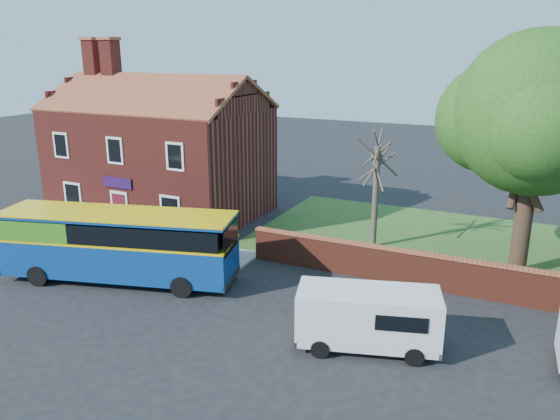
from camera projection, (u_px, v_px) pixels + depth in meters
The scene contains 10 objects.
ground at pixel (132, 308), 21.79m from camera, with size 120.00×120.00×0.00m, color black.
pavement at pixel (100, 238), 29.63m from camera, with size 18.00×3.50×0.12m, color gray.
kerb at pixel (76, 248), 28.11m from camera, with size 18.00×0.15×0.14m, color slate.
grass_strip at pixel (504, 252), 27.69m from camera, with size 26.00×12.00×0.04m, color #426B28.
shop_building at pixel (161, 159), 33.66m from camera, with size 12.30×8.13×10.50m.
boundary_wall at pixel (495, 282), 22.27m from camera, with size 22.00×0.38×1.60m.
bus at pixel (111, 242), 24.02m from camera, with size 10.64×5.23×3.14m.
van_near at pixel (368, 316), 18.62m from camera, with size 5.16×3.21×2.12m.
large_tree at pixel (539, 118), 23.23m from camera, with size 8.89×7.04×10.85m.
bare_tree at pixel (376, 192), 27.69m from camera, with size 2.18×2.60×5.82m.
Camera 1 is at (13.85, -15.30, 9.97)m, focal length 35.00 mm.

